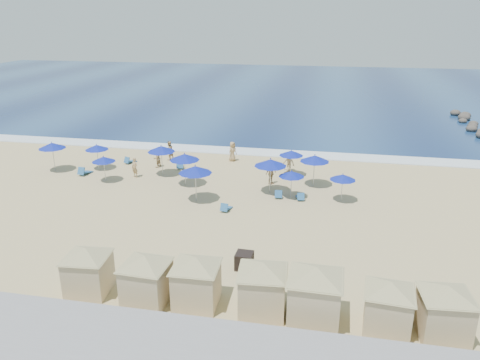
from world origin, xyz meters
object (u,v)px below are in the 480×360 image
umbrella_0 (52,146)px  beachgoer_0 (135,168)px  cabana_0 (87,264)px  umbrella_10 (343,177)px  beachgoer_3 (289,162)px  beachgoer_5 (169,151)px  cabana_1 (146,273)px  umbrella_1 (97,147)px  beachgoer_4 (232,151)px  umbrella_7 (292,174)px  beachgoer_1 (157,158)px  cabana_6 (446,304)px  umbrella_6 (270,163)px  umbrella_9 (315,158)px  umbrella_3 (161,149)px  cabana_5 (389,300)px  umbrella_5 (195,170)px  umbrella_2 (104,159)px  trash_bin (244,261)px  umbrella_8 (291,153)px  umbrella_4 (185,157)px  cabana_3 (263,281)px  cabana_4 (315,287)px  cabana_2 (196,275)px  beachgoer_2 (271,173)px

umbrella_0 → beachgoer_0: bearing=-1.8°
cabana_0 → umbrella_10: bearing=49.9°
beachgoer_3 → beachgoer_5: beachgoer_5 is taller
cabana_1 → umbrella_10: (8.86, 14.34, 0.30)m
cabana_0 → cabana_1: 3.03m
umbrella_1 → beachgoer_4: 11.75m
umbrella_7 → beachgoer_1: (-12.10, 4.89, -1.01)m
cabana_6 → umbrella_6: bearing=121.8°
umbrella_6 → umbrella_9: (3.11, 2.14, -0.14)m
cabana_6 → umbrella_7: bearing=118.2°
cabana_6 → umbrella_1: cabana_6 is taller
umbrella_3 → beachgoer_5: 4.46m
cabana_5 → umbrella_5: bearing=134.1°
cabana_0 → umbrella_2: cabana_0 is taller
umbrella_6 → beachgoer_3: bearing=80.9°
umbrella_10 → trash_bin: bearing=-115.6°
umbrella_7 → umbrella_8: bearing=95.7°
beachgoer_0 → umbrella_2: bearing=-118.4°
umbrella_3 → umbrella_5: (4.33, -4.89, 0.10)m
umbrella_8 → umbrella_2: bearing=-163.6°
cabana_5 → umbrella_9: (-3.90, 17.06, 0.76)m
trash_bin → umbrella_5: size_ratio=0.33×
beachgoer_3 → umbrella_10: bearing=-32.3°
cabana_0 → umbrella_9: cabana_0 is taller
cabana_6 → umbrella_4: bearing=136.2°
umbrella_6 → umbrella_8: 4.36m
umbrella_5 → beachgoer_1: (-5.53, 6.78, -1.53)m
trash_bin → umbrella_5: (-5.13, 8.57, 1.90)m
umbrella_0 → beachgoer_4: (14.22, 5.67, -1.32)m
cabana_3 → beachgoer_3: bearing=92.3°
cabana_3 → cabana_4: size_ratio=0.93×
cabana_2 → cabana_4: cabana_4 is taller
umbrella_1 → beachgoer_3: umbrella_1 is taller
beachgoer_2 → umbrella_3: bearing=125.4°
umbrella_2 → beachgoer_0: bearing=35.5°
umbrella_10 → beachgoer_5: umbrella_10 is taller
umbrella_3 → cabana_0: bearing=-81.3°
umbrella_6 → beachgoer_4: umbrella_6 is taller
cabana_2 → umbrella_6: bearing=84.7°
cabana_6 → umbrella_10: cabana_6 is taller
umbrella_1 → umbrella_10: (20.40, -3.32, -0.14)m
cabana_6 → umbrella_3: bearing=137.1°
cabana_3 → umbrella_8: 18.87m
umbrella_7 → umbrella_1: bearing=168.7°
umbrella_4 → umbrella_9: size_ratio=1.03×
umbrella_7 → umbrella_8: (-0.49, 4.88, 0.12)m
cabana_3 → beachgoer_5: (-11.80, 21.14, -0.69)m
umbrella_7 → umbrella_9: (1.48, 2.83, 0.39)m
umbrella_0 → beachgoer_0: (7.36, -0.22, -1.39)m
cabana_2 → umbrella_10: cabana_2 is taller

